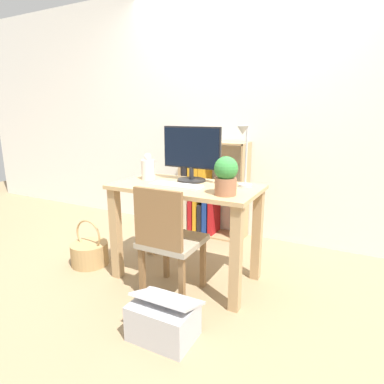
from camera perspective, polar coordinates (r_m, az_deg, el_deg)
name	(u,v)px	position (r m, az deg, el deg)	size (l,w,h in m)	color
ground_plane	(186,277)	(2.69, -1.01, -14.83)	(10.00, 10.00, 0.00)	#997F5B
wall_back	(239,112)	(3.42, 8.37, 13.82)	(8.00, 0.05, 2.60)	silver
desk	(186,207)	(2.46, -1.07, -2.73)	(1.11, 0.60, 0.76)	tan
monitor	(192,151)	(2.52, -0.08, 7.24)	(0.49, 0.22, 0.43)	#232326
keyboard	(176,185)	(2.37, -2.85, 1.19)	(0.40, 0.14, 0.02)	silver
vase	(148,168)	(2.64, -7.80, 4.18)	(0.11, 0.11, 0.21)	silver
desk_lamp	(244,151)	(2.30, 9.23, 7.29)	(0.10, 0.19, 0.44)	#B7B7BC
potted_plant	(226,175)	(2.11, 6.04, 2.97)	(0.16, 0.16, 0.26)	#9E6647
chair	(168,238)	(2.26, -4.24, -8.23)	(0.40, 0.40, 0.82)	#9E937F
bookshelf	(204,193)	(3.48, 2.08, -0.23)	(0.71, 0.28, 1.01)	tan
basket	(90,253)	(2.99, -17.74, -10.22)	(0.32, 0.32, 0.41)	tan
storage_box	(164,319)	(2.03, -5.08, -21.60)	(0.38, 0.32, 0.28)	#B2B2B7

